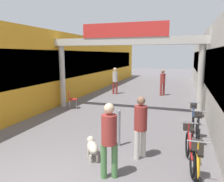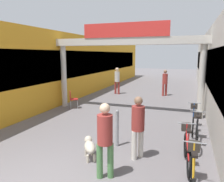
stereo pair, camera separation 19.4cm
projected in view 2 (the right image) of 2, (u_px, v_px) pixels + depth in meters
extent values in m
cube|color=gold|center=(71.00, 65.00, 15.46)|extent=(3.00, 26.00, 3.91)
cube|color=black|center=(90.00, 63.00, 14.94)|extent=(0.04, 23.40, 1.57)
cube|color=black|center=(204.00, 64.00, 12.54)|extent=(0.04, 23.40, 1.57)
cylinder|color=beige|center=(64.00, 77.00, 11.41)|extent=(0.28, 0.28, 3.15)
cylinder|color=beige|center=(202.00, 82.00, 9.19)|extent=(0.28, 0.28, 3.15)
cube|color=beige|center=(126.00, 41.00, 10.01)|extent=(7.40, 0.44, 0.34)
cube|color=red|center=(125.00, 30.00, 9.75)|extent=(3.96, 0.10, 0.64)
cylinder|color=#4C7F47|center=(100.00, 161.00, 4.83)|extent=(0.18, 0.18, 0.80)
cylinder|color=#4C7F47|center=(110.00, 161.00, 4.85)|extent=(0.18, 0.18, 0.80)
cylinder|color=#99332D|center=(105.00, 129.00, 4.72)|extent=(0.45, 0.45, 0.66)
sphere|color=beige|center=(105.00, 108.00, 4.64)|extent=(0.30, 0.30, 0.22)
cylinder|color=silver|center=(141.00, 143.00, 5.82)|extent=(0.19, 0.19, 0.78)
cylinder|color=silver|center=(134.00, 145.00, 5.68)|extent=(0.19, 0.19, 0.78)
cylinder|color=#99332D|center=(138.00, 118.00, 5.64)|extent=(0.47, 0.47, 0.64)
sphere|color=#8C664C|center=(138.00, 101.00, 5.56)|extent=(0.30, 0.30, 0.22)
cylinder|color=#99332D|center=(163.00, 90.00, 14.44)|extent=(0.20, 0.20, 0.80)
cylinder|color=#99332D|center=(166.00, 90.00, 14.54)|extent=(0.20, 0.20, 0.80)
cylinder|color=#99332D|center=(165.00, 79.00, 14.37)|extent=(0.48, 0.48, 0.66)
sphere|color=#8C664C|center=(165.00, 72.00, 14.29)|extent=(0.32, 0.32, 0.23)
cylinder|color=#99332D|center=(116.00, 88.00, 15.21)|extent=(0.15, 0.15, 0.85)
cylinder|color=#99332D|center=(119.00, 88.00, 15.11)|extent=(0.15, 0.15, 0.85)
cylinder|color=silver|center=(117.00, 77.00, 15.03)|extent=(0.37, 0.37, 0.70)
sphere|color=beige|center=(117.00, 69.00, 14.94)|extent=(0.26, 0.26, 0.24)
ellipsoid|color=beige|center=(90.00, 147.00, 5.72)|extent=(0.58, 0.68, 0.25)
sphere|color=beige|center=(88.00, 140.00, 5.98)|extent=(0.30, 0.30, 0.22)
sphere|color=white|center=(89.00, 145.00, 5.90)|extent=(0.21, 0.21, 0.15)
cylinder|color=beige|center=(86.00, 152.00, 5.92)|extent=(0.10, 0.10, 0.20)
cylinder|color=beige|center=(92.00, 152.00, 5.96)|extent=(0.10, 0.10, 0.20)
cylinder|color=beige|center=(88.00, 159.00, 5.55)|extent=(0.10, 0.10, 0.20)
cylinder|color=beige|center=(94.00, 158.00, 5.59)|extent=(0.10, 0.10, 0.20)
torus|color=black|center=(193.00, 169.00, 4.60)|extent=(0.05, 0.67, 0.67)
cube|color=gold|center=(193.00, 174.00, 4.10)|extent=(0.04, 0.94, 0.34)
cylinder|color=gold|center=(194.00, 166.00, 3.95)|extent=(0.03, 0.03, 0.42)
cube|color=black|center=(195.00, 154.00, 3.91)|extent=(0.10, 0.22, 0.05)
cylinder|color=gold|center=(194.00, 154.00, 4.48)|extent=(0.03, 0.03, 0.46)
cylinder|color=gray|center=(195.00, 143.00, 4.44)|extent=(0.46, 0.03, 0.03)
cube|color=#332D28|center=(194.00, 146.00, 4.66)|extent=(0.24, 0.20, 0.20)
torus|color=black|center=(186.00, 145.00, 5.83)|extent=(0.11, 0.67, 0.67)
torus|color=black|center=(189.00, 163.00, 4.86)|extent=(0.11, 0.67, 0.67)
cube|color=red|center=(188.00, 146.00, 5.31)|extent=(0.12, 0.94, 0.34)
cylinder|color=red|center=(188.00, 140.00, 5.16)|extent=(0.03, 0.03, 0.42)
cube|color=black|center=(189.00, 131.00, 5.12)|extent=(0.12, 0.23, 0.05)
cylinder|color=red|center=(187.00, 132.00, 5.71)|extent=(0.03, 0.03, 0.46)
cylinder|color=gray|center=(187.00, 123.00, 5.67)|extent=(0.46, 0.07, 0.03)
cube|color=#332D28|center=(186.00, 127.00, 5.89)|extent=(0.26, 0.22, 0.20)
torus|color=black|center=(197.00, 130.00, 6.99)|extent=(0.07, 0.67, 0.67)
torus|color=black|center=(197.00, 142.00, 6.05)|extent=(0.07, 0.67, 0.67)
cube|color=black|center=(197.00, 130.00, 6.49)|extent=(0.06, 0.94, 0.34)
cylinder|color=black|center=(198.00, 124.00, 6.34)|extent=(0.03, 0.03, 0.42)
cube|color=black|center=(198.00, 116.00, 6.30)|extent=(0.11, 0.22, 0.05)
cylinder|color=black|center=(198.00, 119.00, 6.87)|extent=(0.03, 0.03, 0.46)
cylinder|color=gray|center=(198.00, 112.00, 6.83)|extent=(0.46, 0.04, 0.03)
cube|color=#332D28|center=(198.00, 115.00, 7.04)|extent=(0.24, 0.21, 0.20)
torus|color=black|center=(193.00, 119.00, 8.23)|extent=(0.07, 0.67, 0.67)
torus|color=black|center=(193.00, 127.00, 7.29)|extent=(0.07, 0.67, 0.67)
cube|color=#234C9E|center=(193.00, 118.00, 7.73)|extent=(0.06, 0.94, 0.34)
cylinder|color=#234C9E|center=(194.00, 112.00, 7.58)|extent=(0.03, 0.03, 0.42)
cube|color=black|center=(194.00, 106.00, 7.54)|extent=(0.11, 0.22, 0.05)
cylinder|color=#234C9E|center=(194.00, 109.00, 8.11)|extent=(0.03, 0.03, 0.46)
cylinder|color=gray|center=(194.00, 103.00, 8.07)|extent=(0.46, 0.04, 0.03)
cube|color=#332D28|center=(194.00, 106.00, 8.28)|extent=(0.25, 0.21, 0.20)
cylinder|color=gray|center=(117.00, 129.00, 6.51)|extent=(0.10, 0.10, 1.04)
sphere|color=gray|center=(117.00, 111.00, 6.42)|extent=(0.10, 0.10, 0.10)
cylinder|color=gray|center=(77.00, 103.00, 11.36)|extent=(0.04, 0.04, 0.45)
cylinder|color=gray|center=(78.00, 104.00, 11.03)|extent=(0.04, 0.04, 0.45)
cylinder|color=gray|center=(71.00, 103.00, 11.29)|extent=(0.04, 0.04, 0.45)
cylinder|color=gray|center=(71.00, 105.00, 10.96)|extent=(0.04, 0.04, 0.45)
cube|color=#B2231E|center=(74.00, 99.00, 11.12)|extent=(0.55, 0.55, 0.04)
cube|color=#B2231E|center=(70.00, 95.00, 11.04)|extent=(0.25, 0.36, 0.40)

